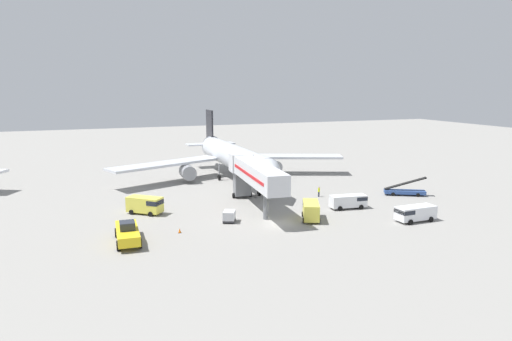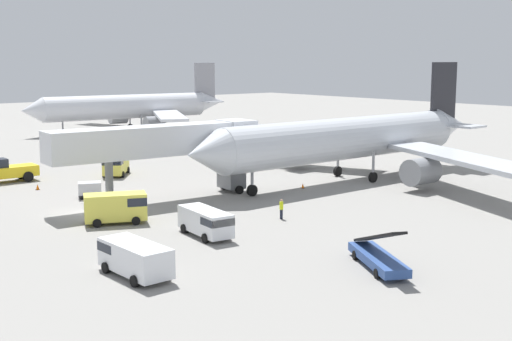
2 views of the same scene
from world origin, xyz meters
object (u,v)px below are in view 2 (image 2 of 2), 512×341
object	(u,v)px
service_van_far_center	(116,163)
belt_loader_truck	(378,256)
jet_bridge	(168,143)
airplane_background	(133,107)
safety_cone_bravo	(38,187)
pushback_tug	(1,172)
safety_cone_alpha	(303,186)
service_van_mid_center	(134,257)
baggage_cart_near_center	(90,189)
service_van_near_right	(117,207)
ground_crew_worker_foreground	(281,208)
service_van_outer_right	(206,221)
airplane_at_gate	(353,139)

from	to	relation	value
service_van_far_center	belt_loader_truck	bearing A→B (deg)	-5.33
jet_bridge	belt_loader_truck	size ratio (longest dim) A/B	3.11
airplane_background	safety_cone_bravo	bearing A→B (deg)	-39.11
pushback_tug	safety_cone_alpha	world-z (taller)	pushback_tug
service_van_mid_center	jet_bridge	bearing A→B (deg)	142.28
service_van_mid_center	baggage_cart_near_center	world-z (taller)	service_van_mid_center
service_van_mid_center	pushback_tug	bearing A→B (deg)	172.49
service_van_mid_center	service_van_near_right	xyz separation A→B (m)	(-12.46, 5.57, 0.19)
belt_loader_truck	safety_cone_alpha	size ratio (longest dim) A/B	12.71
service_van_near_right	ground_crew_worker_foreground	world-z (taller)	service_van_near_right
service_van_outer_right	ground_crew_worker_foreground	size ratio (longest dim) A/B	3.31
service_van_outer_right	service_van_near_right	distance (m)	8.41
airplane_at_gate	pushback_tug	size ratio (longest dim) A/B	6.40
airplane_background	pushback_tug	bearing A→B (deg)	-44.59
airplane_at_gate	safety_cone_bravo	bearing A→B (deg)	-119.25
service_van_near_right	baggage_cart_near_center	bearing A→B (deg)	165.30
service_van_mid_center	ground_crew_worker_foreground	size ratio (longest dim) A/B	3.30
baggage_cart_near_center	safety_cone_bravo	xyz separation A→B (m)	(-7.02, -2.20, -0.53)
belt_loader_truck	service_van_outer_right	size ratio (longest dim) A/B	1.19
service_van_near_right	airplane_background	xyz separation A→B (m)	(-61.08, 35.93, 3.00)
baggage_cart_near_center	safety_cone_bravo	size ratio (longest dim) A/B	4.23
pushback_tug	service_van_near_right	xyz separation A→B (m)	(23.84, 0.79, 0.17)
airplane_background	airplane_at_gate	bearing A→B (deg)	-6.65
pushback_tug	airplane_background	size ratio (longest dim) A/B	0.17
service_van_outer_right	ground_crew_worker_foreground	distance (m)	7.95
belt_loader_truck	baggage_cart_near_center	bearing A→B (deg)	-172.64
airplane_at_gate	baggage_cart_near_center	size ratio (longest dim) A/B	18.64
service_van_near_right	service_van_far_center	bearing A→B (deg)	152.32
service_van_near_right	airplane_background	size ratio (longest dim) A/B	0.12
service_van_mid_center	baggage_cart_near_center	size ratio (longest dim) A/B	2.18
baggage_cart_near_center	service_van_mid_center	bearing A→B (deg)	-19.92
ground_crew_worker_foreground	safety_cone_bravo	size ratio (longest dim) A/B	2.79
jet_bridge	safety_cone_alpha	size ratio (longest dim) A/B	39.56
jet_bridge	baggage_cart_near_center	xyz separation A→B (m)	(-5.43, -5.27, -4.42)
service_van_far_center	jet_bridge	bearing A→B (deg)	-9.79
service_van_far_center	safety_cone_bravo	bearing A→B (deg)	-74.88
service_van_outer_right	service_van_near_right	xyz separation A→B (m)	(-7.84, -3.03, 0.21)
service_van_near_right	safety_cone_alpha	world-z (taller)	service_van_near_right
service_van_far_center	service_van_outer_right	distance (m)	29.18
airplane_at_gate	airplane_background	world-z (taller)	airplane_at_gate
jet_bridge	service_van_far_center	xyz separation A→B (m)	(-15.17, 2.62, -3.89)
service_van_outer_right	service_van_near_right	bearing A→B (deg)	-158.87
pushback_tug	safety_cone_alpha	size ratio (longest dim) A/B	14.26
service_van_mid_center	safety_cone_bravo	xyz separation A→B (m)	(-30.05, 6.15, -0.87)
baggage_cart_near_center	ground_crew_worker_foreground	world-z (taller)	ground_crew_worker_foreground
service_van_mid_center	service_van_outer_right	bearing A→B (deg)	118.23
pushback_tug	safety_cone_alpha	bearing A→B (deg)	44.88
belt_loader_truck	service_van_mid_center	world-z (taller)	belt_loader_truck
safety_cone_alpha	service_van_near_right	bearing A→B (deg)	-86.11
safety_cone_bravo	airplane_background	distance (m)	56.19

